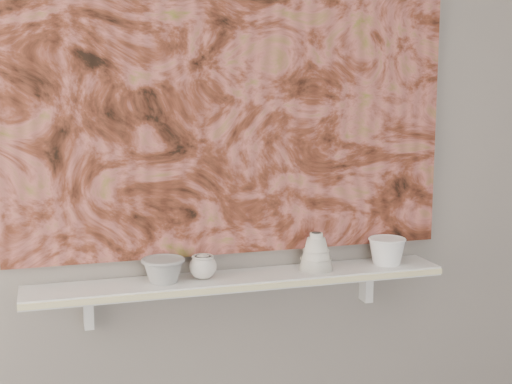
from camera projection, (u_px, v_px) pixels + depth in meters
name	position (u px, v px, depth m)	size (l,w,h in m)	color
wall_back	(232.00, 147.00, 2.38)	(3.60, 3.60, 0.00)	gray
shelf	(240.00, 280.00, 2.36)	(1.40, 0.18, 0.03)	white
shelf_stripe	(248.00, 288.00, 2.27)	(1.40, 0.01, 0.02)	beige
bracket_left	(88.00, 309.00, 2.29)	(0.03, 0.06, 0.12)	white
bracket_right	(366.00, 285.00, 2.57)	(0.03, 0.06, 0.12)	white
painting	(233.00, 89.00, 2.34)	(1.50, 0.03, 1.10)	brown
house_motif	(358.00, 177.00, 2.50)	(0.09, 0.00, 0.08)	black
bowl_grey	(163.00, 270.00, 2.28)	(0.14, 0.14, 0.08)	gray
cup_cream	(203.00, 267.00, 2.31)	(0.09, 0.09, 0.08)	beige
bell_vessel	(316.00, 251.00, 2.42)	(0.12, 0.12, 0.13)	silver
bowl_white	(387.00, 251.00, 2.50)	(0.13, 0.13, 0.10)	white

